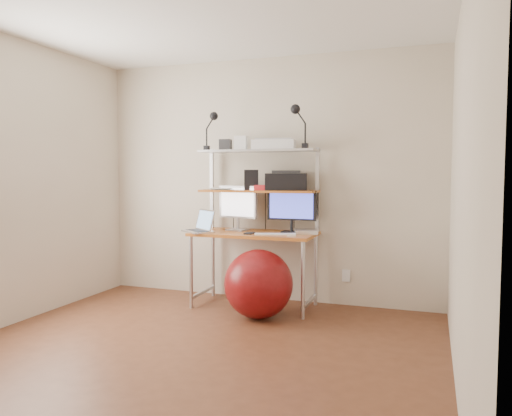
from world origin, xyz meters
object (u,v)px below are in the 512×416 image
at_px(monitor_black, 292,208).
at_px(printer, 286,181).
at_px(monitor_silver, 238,205).
at_px(laptop, 201,227).
at_px(exercise_ball, 259,284).

distance_m(monitor_black, printer, 0.28).
bearing_deg(monitor_silver, printer, 20.55).
bearing_deg(laptop, exercise_ball, 19.35).
relative_size(monitor_black, laptop, 1.20).
height_order(monitor_silver, exercise_ball, monitor_silver).
relative_size(monitor_black, exercise_ball, 0.77).
distance_m(laptop, exercise_ball, 0.85).
xyz_separation_m(monitor_black, exercise_ball, (-0.18, -0.45, -0.67)).
xyz_separation_m(monitor_black, laptop, (-0.86, -0.24, -0.20)).
relative_size(laptop, exercise_ball, 0.64).
bearing_deg(monitor_black, printer, 133.63).
xyz_separation_m(monitor_silver, printer, (0.49, 0.07, 0.24)).
bearing_deg(monitor_black, monitor_silver, 178.71).
bearing_deg(laptop, printer, 59.29).
distance_m(printer, exercise_ball, 1.08).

